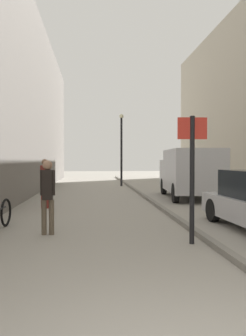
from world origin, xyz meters
TOP-DOWN VIEW (x-y plane):
  - ground_plane at (0.00, 12.00)m, footprint 80.00×80.00m
  - kerb_strip at (1.58, 12.00)m, footprint 0.16×40.00m
  - pedestrian_main_foreground at (-2.48, 10.17)m, footprint 0.33×0.26m
  - pedestrian_mid_block at (-1.81, 5.77)m, footprint 0.34×0.22m
  - delivery_van at (3.58, 12.88)m, footprint 2.43×5.17m
  - street_sign_post at (1.22, 4.65)m, footprint 0.60×0.10m
  - lamp_post at (1.12, 20.33)m, footprint 0.28×0.28m

SIDE VIEW (x-z plane):
  - ground_plane at x=0.00m, z-range 0.00..0.00m
  - kerb_strip at x=1.58m, z-range 0.00..0.12m
  - pedestrian_mid_block at x=-1.81m, z-range 0.13..1.83m
  - pedestrian_main_foreground at x=-2.48m, z-range 0.14..1.89m
  - delivery_van at x=3.58m, z-range 0.09..2.27m
  - street_sign_post at x=1.22m, z-range 0.25..2.85m
  - lamp_post at x=1.12m, z-range 0.34..5.10m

